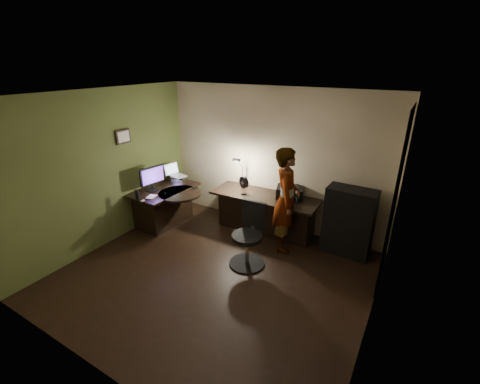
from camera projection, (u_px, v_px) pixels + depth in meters
The scene contains 27 objects.
floor at pixel (214, 275), 5.01m from camera, with size 4.50×4.00×0.01m, color black.
ceiling at pixel (208, 95), 3.98m from camera, with size 4.50×4.00×0.01m, color silver.
wall_back at pixel (272, 160), 6.09m from camera, with size 4.50×0.01×2.70m, color #C2B08D.
wall_front at pixel (83, 271), 2.90m from camera, with size 4.50×0.01×2.70m, color #C2B08D.
wall_left at pixel (105, 170), 5.55m from camera, with size 0.01×4.00×2.70m, color #C2B08D.
wall_right at pixel (383, 238), 3.44m from camera, with size 0.01×4.00×2.70m, color #C2B08D.
green_wall_overlay at pixel (105, 170), 5.55m from camera, with size 0.00×4.00×2.70m, color #515F2B.
arched_doorway at pixel (394, 203), 4.38m from camera, with size 0.01×0.90×2.60m, color black.
french_door at pixel (367, 289), 3.12m from camera, with size 0.02×0.92×2.10m, color white.
framed_picture at pixel (123, 136), 5.70m from camera, with size 0.04×0.30×0.25m, color black.
desk_left at pixel (165, 206), 6.47m from camera, with size 0.81×1.32×0.76m, color black.
desk_right at pixel (264, 214), 6.14m from camera, with size 2.03×0.71×0.76m, color black.
cabinet at pixel (349, 222), 5.39m from camera, with size 0.79×0.40×1.19m, color black.
laptop_stand at pixel (178, 178), 6.70m from camera, with size 0.25×0.21×0.10m, color silver.
laptop at pixel (177, 170), 6.63m from camera, with size 0.36×0.33×0.24m, color silver.
monitor at pixel (152, 182), 6.16m from camera, with size 0.11×0.53×0.35m, color black.
mouse at pixel (143, 201), 5.73m from camera, with size 0.06×0.09×0.03m, color silver.
phone at pixel (195, 188), 6.34m from camera, with size 0.06×0.12×0.01m, color black.
pen at pixel (165, 194), 6.06m from camera, with size 0.01×0.13×0.01m, color black.
speaker at pixel (137, 195), 5.80m from camera, with size 0.07×0.07×0.18m, color black.
notepad at pixel (151, 197), 5.93m from camera, with size 0.14×0.20×0.01m, color silver.
desk_fan at pixel (244, 185), 6.00m from camera, with size 0.22×0.12×0.34m, color black.
headphones at pixel (292, 199), 5.71m from camera, with size 0.21×0.09×0.10m, color #23577C.
printer at pixel (290, 191), 5.89m from camera, with size 0.48×0.37×0.21m, color black.
desk_lamp at pixel (243, 170), 6.31m from camera, with size 0.16×0.30×0.66m, color black.
office_chair at pixel (247, 236), 5.08m from camera, with size 0.58×0.58×1.04m, color black.
person at pixel (286, 200), 5.42m from camera, with size 0.65×0.44×1.83m, color #D8A88C.
Camera 1 is at (2.44, -3.36, 3.12)m, focal length 24.00 mm.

